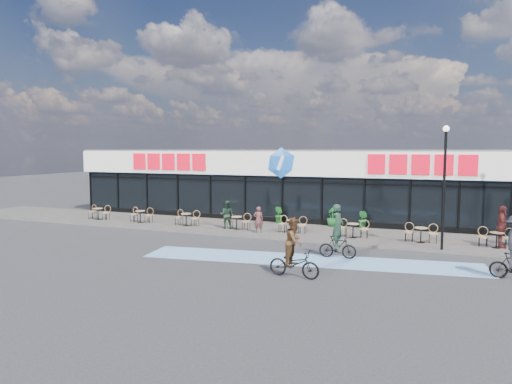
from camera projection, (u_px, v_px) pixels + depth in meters
ground at (236, 246)px, 21.89m from camera, size 120.00×120.00×0.00m
sidewalk at (268, 230)px, 26.05m from camera, size 44.00×5.00×0.10m
bike_lane at (308, 260)px, 19.02m from camera, size 14.17×4.13×0.01m
building at (296, 183)px, 30.85m from camera, size 30.60×6.57×4.75m
lamp_post at (444, 177)px, 20.29m from camera, size 0.28×0.28×5.56m
bistro_set_0 at (99, 212)px, 29.53m from camera, size 1.54×0.62×0.90m
bistro_set_1 at (141, 215)px, 28.31m from camera, size 1.54×0.62×0.90m
bistro_set_2 at (187, 218)px, 27.10m from camera, size 1.54×0.62×0.90m
bistro_set_3 at (237, 221)px, 25.88m from camera, size 1.54×0.62×0.90m
bistro_set_4 at (292, 225)px, 24.66m from camera, size 1.54×0.62×0.90m
bistro_set_5 at (353, 229)px, 23.44m from camera, size 1.54×0.62×0.90m
bistro_set_6 at (421, 233)px, 22.22m from camera, size 1.54×0.62×0.90m
bistro_set_7 at (496, 238)px, 21.00m from camera, size 1.54×0.62×0.90m
potted_plant_left at (279, 215)px, 27.94m from camera, size 0.74×0.75×1.06m
potted_plant_mid at (332, 217)px, 26.81m from camera, size 0.92×0.92×1.16m
potted_plant_right at (363, 219)px, 26.13m from camera, size 0.73×0.73×1.04m
patron_left at (258, 219)px, 24.81m from camera, size 0.61×0.51×1.43m
patron_right at (227, 215)px, 26.05m from camera, size 0.90×0.77×1.60m
pedestrian_b at (502, 227)px, 20.93m from camera, size 0.51×1.15×1.95m
cyclist_a at (338, 238)px, 19.30m from camera, size 1.60×0.70×2.32m
cyclist_c at (294, 254)px, 16.40m from camera, size 1.97×0.90×2.20m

